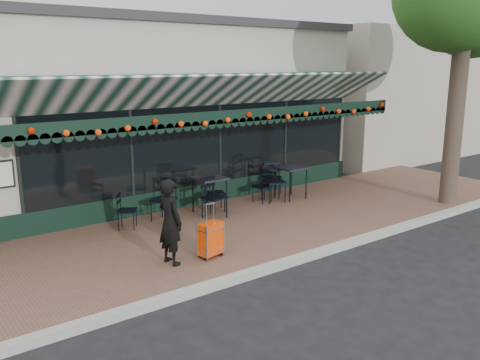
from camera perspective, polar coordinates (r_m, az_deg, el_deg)
ground at (r=9.37m, az=4.63°, el=-9.60°), size 80.00×80.00×0.00m
sidewalk at (r=10.82m, az=-2.41°, el=-6.00°), size 18.00×4.00×0.15m
curb at (r=9.29m, az=4.97°, el=-9.32°), size 18.00×0.16×0.15m
restaurant_building at (r=15.47m, az=-14.93°, el=7.65°), size 12.00×9.60×4.50m
neighbor_building_right at (r=23.72m, az=15.79°, el=9.62°), size 12.00×8.00×4.80m
woman at (r=8.90m, az=-7.86°, el=-4.67°), size 0.43×0.60×1.52m
suitcase at (r=9.25m, az=-3.33°, el=-6.66°), size 0.48×0.34×1.01m
cafe_table_a at (r=13.16m, az=5.74°, el=1.14°), size 0.68×0.68×0.84m
cafe_table_b at (r=11.87m, az=-3.46°, el=-0.09°), size 0.69×0.69×0.85m
chair_a_left at (r=12.81m, az=2.51°, el=-0.74°), size 0.46×0.46×0.81m
chair_a_right at (r=13.62m, az=3.60°, el=0.24°), size 0.57×0.57×0.89m
chair_a_front at (r=12.88m, az=3.92°, el=-0.25°), size 0.64×0.64×1.00m
chair_b_left at (r=11.40m, az=-8.60°, el=-2.22°), size 0.64×0.64×0.96m
chair_b_right at (r=12.09m, az=-2.74°, el=-1.51°), size 0.54×0.54×0.84m
chair_b_front at (r=11.47m, az=-2.90°, el=-2.01°), size 0.55×0.55×0.95m
chair_solo at (r=11.04m, az=-12.56°, el=-3.40°), size 0.54×0.54×0.77m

